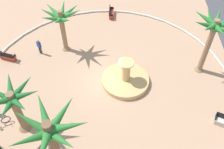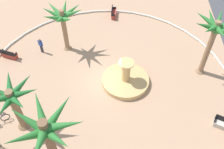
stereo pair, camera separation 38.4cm
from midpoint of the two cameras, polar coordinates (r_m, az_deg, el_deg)
name	(u,v)px [view 2 (the right image)]	position (r m, az deg, el deg)	size (l,w,h in m)	color
ground_plane	(106,82)	(22.12, -0.80, -1.74)	(80.00, 80.00, 0.00)	tan
plaza_curb	(106,81)	(22.04, -0.80, -1.57)	(22.04, 22.04, 0.20)	silver
fountain	(125,80)	(21.89, 3.56, -1.19)	(4.10, 4.10, 2.46)	tan
palm_tree_near_fountain	(63,19)	(23.46, -10.65, 12.31)	(3.77, 3.85, 4.67)	#8E6B4C
palm_tree_by_curb	(48,137)	(13.93, -13.41, -13.70)	(4.09, 4.12, 6.58)	brown
palm_tree_mid_plaza	(215,32)	(21.55, 22.71, 8.82)	(3.76, 3.83, 5.78)	#8E6B4C
palm_tree_far_side	(13,101)	(18.10, -20.95, -5.53)	(3.80, 3.83, 4.40)	brown
bench_east	(114,13)	(29.40, 0.74, 13.64)	(1.60, 0.50, 1.00)	#B73D33
bench_west	(9,55)	(25.87, -21.84, 4.14)	(0.89, 1.67, 1.00)	#B73D33
bench_north	(224,125)	(21.01, 24.56, -10.38)	(1.09, 1.67, 1.00)	beige
person_cyclist_photo	(41,45)	(25.09, -15.41, 6.49)	(0.31, 0.50, 1.67)	#33333D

